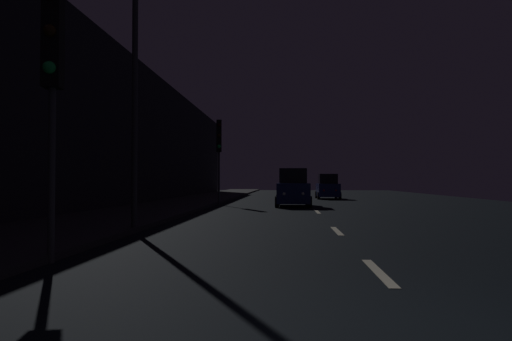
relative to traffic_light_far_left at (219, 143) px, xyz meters
name	(u,v)px	position (x,y,z in m)	size (l,w,h in m)	color
ground	(309,204)	(5.39, 1.74, -3.68)	(27.79, 84.00, 0.02)	black
sidewalk_left	(187,202)	(-2.30, 1.74, -3.59)	(4.40, 84.00, 0.15)	#28282B
building_facade_left	(128,131)	(-4.90, -1.76, 0.55)	(0.80, 63.00, 8.43)	black
lane_centerline	(334,228)	(5.39, -13.18, -3.66)	(0.16, 16.06, 0.01)	beige
traffic_light_far_left	(219,143)	(0.00, 0.00, 0.00)	(0.35, 0.48, 5.03)	#38383A
traffic_light_near_left	(52,56)	(-0.10, -19.32, -0.07)	(0.36, 0.48, 4.94)	#38383A
streetlamp_overhead	(150,41)	(0.22, -14.62, 1.62)	(1.70, 0.44, 8.12)	#2D2D30
car_approaching_headlights	(293,189)	(4.34, -1.16, -2.70)	(1.94, 4.19, 2.11)	#141E51
car_distant_taillights	(328,187)	(7.24, 9.75, -2.77)	(1.80, 3.90, 1.97)	#141E51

